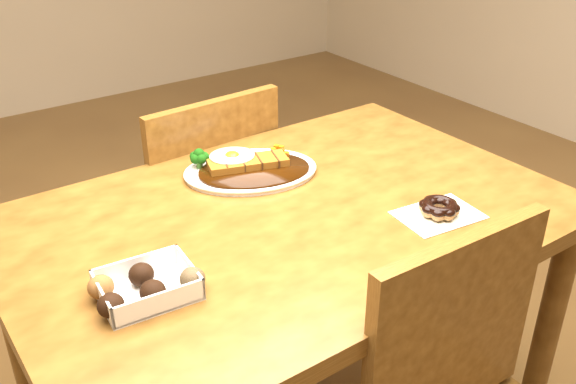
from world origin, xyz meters
TOP-DOWN VIEW (x-y plane):
  - table at (0.00, 0.00)m, footprint 1.20×0.80m
  - chair_far at (0.04, 0.53)m, footprint 0.44×0.44m
  - katsu_curry_plate at (0.02, 0.21)m, footprint 0.37×0.32m
  - donut_box at (-0.38, -0.09)m, footprint 0.19×0.14m
  - pon_de_ring at (0.25, -0.20)m, footprint 0.19×0.14m

SIDE VIEW (x-z plane):
  - chair_far at x=0.04m, z-range 0.04..0.91m
  - table at x=0.00m, z-range 0.28..1.03m
  - katsu_curry_plate at x=0.02m, z-range 0.73..0.80m
  - pon_de_ring at x=0.25m, z-range 0.75..0.78m
  - donut_box at x=-0.38m, z-range 0.75..0.80m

